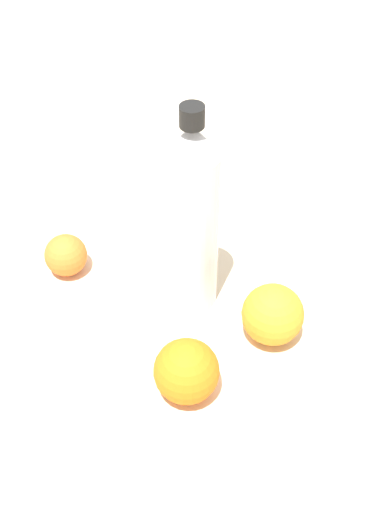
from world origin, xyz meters
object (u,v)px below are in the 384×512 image
Objects in this scene: orange_0 at (66,255)px; orange_2 at (186,371)px; water_bottle at (192,220)px; orange_1 at (273,315)px.

orange_2 is at bearing -44.67° from orange_0.
water_bottle is 3.82× the size of orange_2.
orange_0 is at bearing 162.44° from orange_1.
water_bottle is 4.97× the size of orange_0.
orange_0 is 0.77× the size of orange_2.
water_bottle is at bearing -10.57° from orange_0.
orange_1 is at bearing -17.56° from orange_0.
water_bottle reaches higher than orange_0.
orange_1 reaches higher than orange_0.
orange_0 is 0.31m from orange_1.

